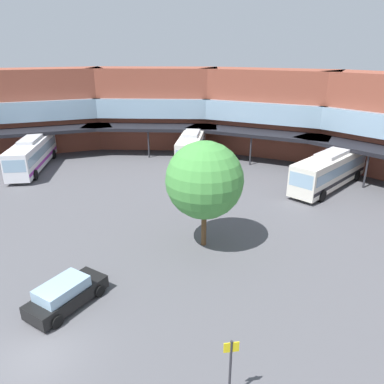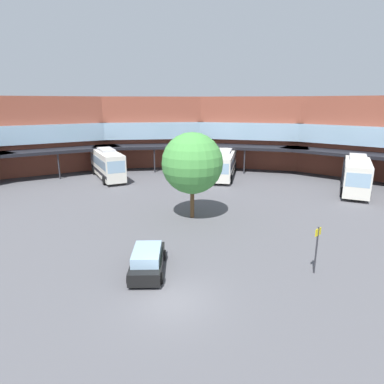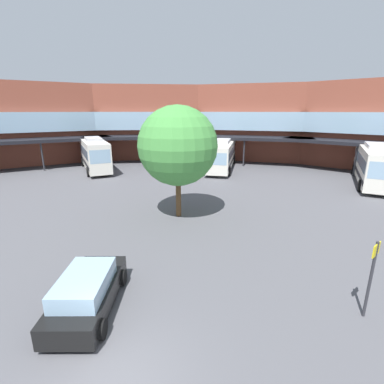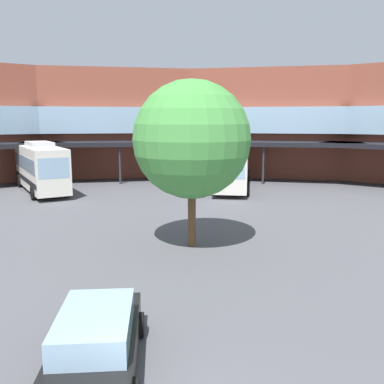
# 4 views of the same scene
# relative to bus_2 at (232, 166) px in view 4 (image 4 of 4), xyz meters

# --- Properties ---
(station_building) EXTENTS (85.52, 45.73, 10.63)m
(station_building) POSITION_rel_bus_2_xyz_m (-3.49, -5.32, 3.50)
(station_building) COLOR brown
(station_building) RESTS_ON ground
(bus_2) EXTENTS (4.03, 11.85, 3.64)m
(bus_2) POSITION_rel_bus_2_xyz_m (0.00, 0.00, 0.00)
(bus_2) COLOR silver
(bus_2) RESTS_ON ground
(bus_4) EXTENTS (7.13, 9.90, 4.00)m
(bus_4) POSITION_rel_bus_2_xyz_m (-15.46, -2.30, 0.18)
(bus_4) COLOR silver
(bus_4) RESTS_ON ground
(parked_car) EXTENTS (2.32, 4.54, 1.53)m
(parked_car) POSITION_rel_bus_2_xyz_m (-5.34, -26.82, -1.11)
(parked_car) COLOR black
(parked_car) RESTS_ON ground
(plaza_tree) EXTENTS (5.24, 5.24, 7.48)m
(plaza_tree) POSITION_rel_bus_2_xyz_m (-3.27, -16.95, 3.01)
(plaza_tree) COLOR brown
(plaza_tree) RESTS_ON ground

